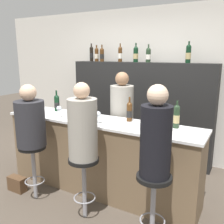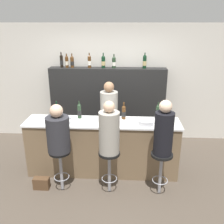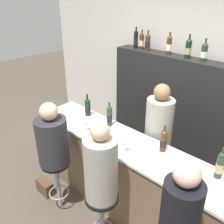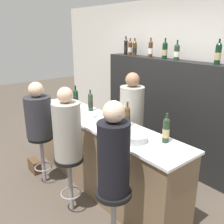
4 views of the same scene
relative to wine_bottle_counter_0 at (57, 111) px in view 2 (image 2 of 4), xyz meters
The scene contains 26 objects.
ground_plane 1.45m from the wine_bottle_counter_0, 26.14° to the right, with size 16.00×16.00×0.00m, color #4C4238.
wall_back 1.64m from the wine_bottle_counter_0, 59.78° to the left, with size 6.40×0.05×2.60m.
bar_counter 1.04m from the wine_bottle_counter_0, 10.05° to the right, with size 2.68×0.56×1.00m.
back_bar_cabinet 1.47m from the wine_bottle_counter_0, 55.28° to the left, with size 2.51×0.28×1.69m.
wine_bottle_counter_0 is the anchor object (origin of this frame).
wine_bottle_counter_1 0.40m from the wine_bottle_counter_0, ahead, with size 0.07×0.07×0.31m.
wine_bottle_counter_2 1.19m from the wine_bottle_counter_0, ahead, with size 0.07×0.07×0.31m.
wine_bottle_counter_3 1.78m from the wine_bottle_counter_0, ahead, with size 0.07×0.07×0.32m.
wine_bottle_backbar_0 1.39m from the wine_bottle_counter_0, 97.84° to the left, with size 0.07×0.07×0.32m.
wine_bottle_backbar_1 1.38m from the wine_bottle_counter_0, 92.40° to the left, with size 0.07×0.07×0.29m.
wine_bottle_backbar_2 1.38m from the wine_bottle_counter_0, 86.87° to the left, with size 0.08×0.08×0.30m.
wine_bottle_backbar_3 1.45m from the wine_bottle_counter_0, 69.81° to the left, with size 0.07×0.07×0.31m.
wine_bottle_backbar_4 1.56m from the wine_bottle_counter_0, 58.31° to the left, with size 0.08×0.08×0.31m.
wine_bottle_backbar_5 1.67m from the wine_bottle_counter_0, 51.10° to the left, with size 0.08×0.08×0.29m.
wine_bottle_backbar_6 2.12m from the wine_bottle_counter_0, 36.53° to the left, with size 0.08×0.08×0.32m.
wine_glass_0 0.41m from the wine_bottle_counter_0, 44.35° to the right, with size 0.07×0.07×0.16m.
wine_glass_1 0.95m from the wine_bottle_counter_0, 17.51° to the right, with size 0.07×0.07×0.15m.
metal_bowl 1.59m from the wine_bottle_counter_0, ahead, with size 0.26×0.26×0.07m.
bar_stool_left 0.93m from the wine_bottle_counter_0, 74.20° to the right, with size 0.34×0.34×0.72m.
guest_seated_left 0.74m from the wine_bottle_counter_0, 74.20° to the right, with size 0.36×0.36×0.76m.
bar_stool_middle 1.34m from the wine_bottle_counter_0, 35.88° to the right, with size 0.34×0.34×0.72m.
guest_seated_middle 1.21m from the wine_bottle_counter_0, 35.88° to the right, with size 0.31×0.31×0.83m.
bar_stool_right 2.01m from the wine_bottle_counter_0, 21.62° to the right, with size 0.34×0.34×0.72m.
guest_seated_right 1.93m from the wine_bottle_counter_0, 21.62° to the right, with size 0.29×0.29×0.86m.
bartender 1.04m from the wine_bottle_counter_0, 20.91° to the left, with size 0.33×0.33×1.58m.
handbag 1.25m from the wine_bottle_counter_0, 101.75° to the right, with size 0.26×0.12×0.20m.
Camera 2 is at (0.39, -3.71, 2.63)m, focal length 40.00 mm.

